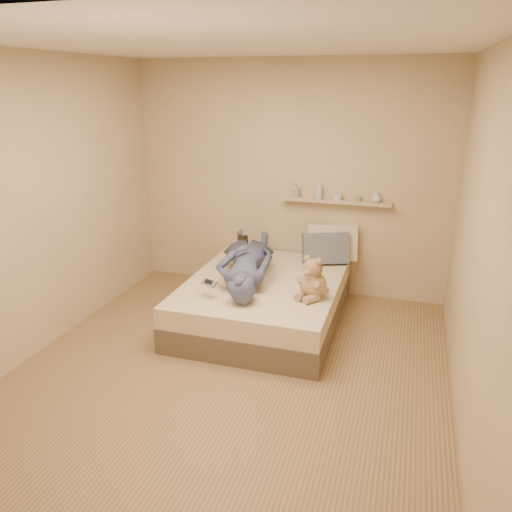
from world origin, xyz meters
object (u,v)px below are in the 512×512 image
(teddy_bear, at_px, (312,281))
(pillow_cream, at_px, (332,242))
(wall_shelf, at_px, (336,201))
(pillow_grey, at_px, (326,248))
(bed, at_px, (264,301))
(game_console, at_px, (209,283))
(person, at_px, (246,260))
(dark_plush, at_px, (243,248))

(teddy_bear, bearing_deg, pillow_cream, 90.24)
(pillow_cream, relative_size, wall_shelf, 0.46)
(pillow_cream, xyz_separation_m, pillow_grey, (-0.04, -0.14, -0.03))
(bed, relative_size, game_console, 10.66)
(wall_shelf, bearing_deg, pillow_grey, -104.20)
(pillow_cream, bearing_deg, person, -132.31)
(person, bearing_deg, pillow_cream, -146.14)
(person, bearing_deg, pillow_grey, -149.79)
(game_console, bearing_deg, dark_plush, 92.83)
(pillow_cream, distance_m, person, 1.10)
(teddy_bear, bearing_deg, wall_shelf, 89.70)
(bed, relative_size, teddy_bear, 4.66)
(dark_plush, height_order, pillow_grey, pillow_grey)
(bed, height_order, game_console, game_console)
(dark_plush, relative_size, pillow_cream, 0.51)
(teddy_bear, bearing_deg, game_console, -163.05)
(dark_plush, bearing_deg, game_console, -87.17)
(game_console, height_order, person, person)
(game_console, distance_m, person, 0.61)
(person, bearing_deg, teddy_bear, 143.65)
(teddy_bear, relative_size, wall_shelf, 0.34)
(pillow_grey, bearing_deg, wall_shelf, 75.80)
(bed, bearing_deg, game_console, -122.81)
(pillow_cream, height_order, pillow_grey, pillow_cream)
(bed, xyz_separation_m, dark_plush, (-0.42, 0.59, 0.35))
(pillow_grey, bearing_deg, pillow_cream, 72.37)
(bed, distance_m, dark_plush, 0.80)
(person, bearing_deg, game_console, 60.35)
(bed, distance_m, pillow_cream, 1.08)
(pillow_cream, relative_size, person, 0.36)
(game_console, distance_m, wall_shelf, 1.81)
(pillow_grey, relative_size, wall_shelf, 0.42)
(game_console, height_order, pillow_cream, pillow_cream)
(game_console, distance_m, pillow_cream, 1.66)
(pillow_grey, xyz_separation_m, person, (-0.69, -0.67, 0.01))
(teddy_bear, height_order, pillow_cream, pillow_cream)
(wall_shelf, bearing_deg, teddy_bear, -90.30)
(pillow_grey, bearing_deg, bed, -125.63)
(dark_plush, bearing_deg, bed, -54.26)
(bed, bearing_deg, wall_shelf, 58.82)
(teddy_bear, height_order, dark_plush, teddy_bear)
(bed, distance_m, wall_shelf, 1.38)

